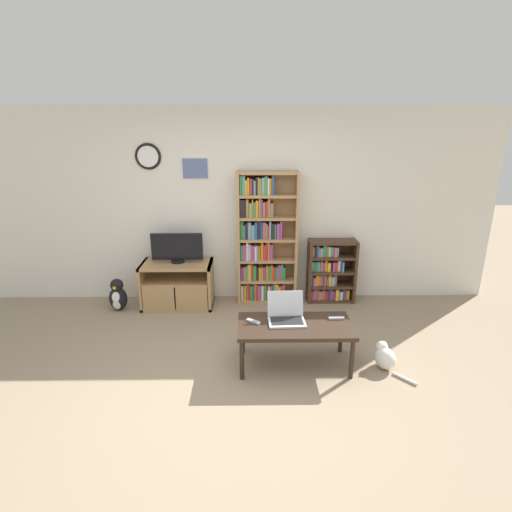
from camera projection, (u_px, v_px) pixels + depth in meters
name	position (u px, v px, depth m)	size (l,w,h in m)	color
ground_plane	(235.00, 392.00, 3.67)	(18.00, 18.00, 0.00)	gray
wall_back	(239.00, 206.00, 5.38)	(6.92, 0.09, 2.60)	silver
tv_stand	(178.00, 284.00, 5.37)	(0.93, 0.51, 0.61)	tan
television	(177.00, 248.00, 5.26)	(0.68, 0.18, 0.40)	black
bookshelf_tall	(263.00, 242.00, 5.37)	(0.80, 0.26, 1.79)	tan
bookshelf_short	(329.00, 272.00, 5.51)	(0.65, 0.27, 0.87)	#472D1E
coffee_table	(295.00, 328.00, 3.98)	(1.14, 0.57, 0.46)	#332319
laptop	(286.00, 314.00, 4.03)	(0.38, 0.32, 0.28)	silver
remote_near_laptop	(253.00, 321.00, 4.00)	(0.15, 0.13, 0.02)	#99999E
remote_far_from_laptop	(336.00, 318.00, 4.07)	(0.16, 0.05, 0.02)	#99999E
cat	(385.00, 357.00, 4.02)	(0.35, 0.45, 0.28)	white
penguin_figurine	(118.00, 296.00, 5.26)	(0.23, 0.21, 0.44)	black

